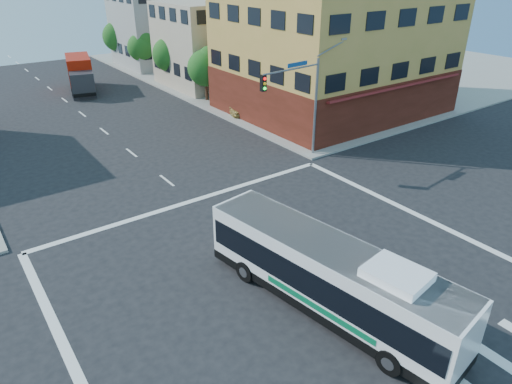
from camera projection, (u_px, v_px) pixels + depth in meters
ground at (295, 281)px, 20.43m from camera, size 120.00×120.00×0.00m
sidewalk_ne at (325, 63)px, 64.00m from camera, size 50.00×50.00×0.15m
corner_building_ne at (335, 47)px, 41.58m from camera, size 18.10×15.44×14.00m
building_east_near at (218, 43)px, 51.86m from camera, size 12.06×10.06×9.00m
building_east_far at (164, 26)px, 61.77m from camera, size 12.06×10.06×10.00m
signal_mast_ne at (299, 92)px, 30.60m from camera, size 7.91×1.13×8.07m
street_tree_a at (207, 66)px, 45.24m from camera, size 3.60×3.60×5.53m
street_tree_b at (170, 52)px, 50.96m from camera, size 3.80×3.80×5.79m
street_tree_c at (142, 46)px, 56.88m from camera, size 3.40×3.40×5.29m
street_tree_d at (118, 35)px, 62.49m from camera, size 4.00×4.00×6.03m
transit_bus at (328, 275)px, 18.15m from camera, size 4.11×11.56×3.35m
box_truck at (80, 75)px, 49.71m from camera, size 4.13×8.36×3.62m
parked_car at (235, 107)px, 42.56m from camera, size 2.33×4.13×1.33m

